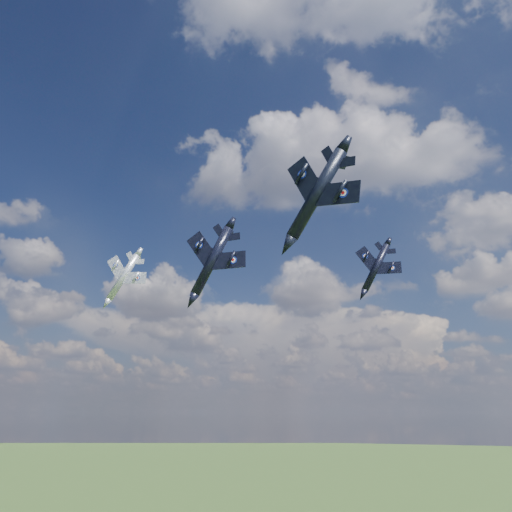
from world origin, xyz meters
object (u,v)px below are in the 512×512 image
(jet_right_navy, at_px, (317,194))
(jet_left_silver, at_px, (123,277))
(jet_high_navy, at_px, (376,267))
(jet_lead_navy, at_px, (212,261))

(jet_right_navy, height_order, jet_left_silver, jet_right_navy)
(jet_high_navy, bearing_deg, jet_lead_navy, -134.31)
(jet_lead_navy, relative_size, jet_high_navy, 1.12)
(jet_right_navy, bearing_deg, jet_high_navy, 102.71)
(jet_left_silver, bearing_deg, jet_lead_navy, -24.35)
(jet_lead_navy, height_order, jet_high_navy, jet_high_navy)
(jet_lead_navy, bearing_deg, jet_right_navy, -46.63)
(jet_left_silver, bearing_deg, jet_high_navy, 21.22)
(jet_right_navy, distance_m, jet_left_silver, 48.73)
(jet_lead_navy, xyz_separation_m, jet_high_navy, (23.09, 30.74, 5.14))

